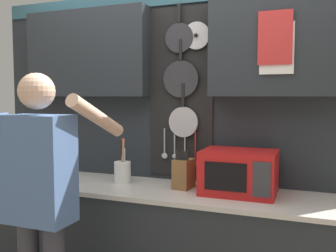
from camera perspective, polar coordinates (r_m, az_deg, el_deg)
base_cabinet_counter at (r=2.76m, az=-2.04°, el=-18.52°), size 2.38×0.59×0.90m
back_wall_unit at (r=2.78m, az=-0.05°, el=3.32°), size 2.95×0.23×2.30m
microwave at (r=2.47m, az=10.78°, el=-6.91°), size 0.47×0.35×0.28m
knife_block at (r=2.57m, az=2.39°, el=-7.19°), size 0.13×0.16×0.27m
utensil_crock at (r=2.76m, az=-6.94°, el=-6.82°), size 0.12×0.12×0.32m
person at (r=2.28m, az=-18.81°, el=-9.43°), size 0.54×0.63×1.66m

